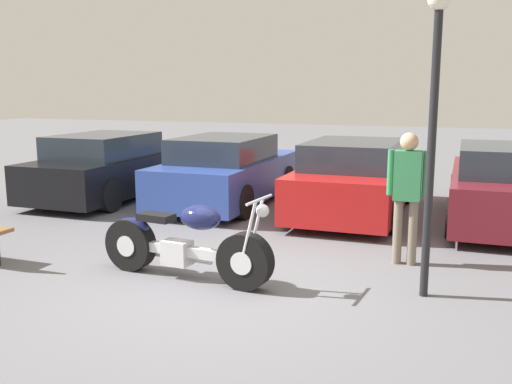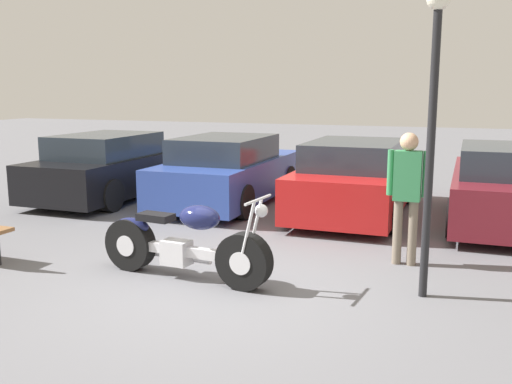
{
  "view_description": "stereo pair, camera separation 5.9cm",
  "coord_description": "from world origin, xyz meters",
  "px_view_note": "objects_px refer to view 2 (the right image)",
  "views": [
    {
      "loc": [
        2.53,
        -5.81,
        2.28
      ],
      "look_at": [
        -0.17,
        1.59,
        0.85
      ],
      "focal_mm": 40.0,
      "sensor_mm": 36.0,
      "label": 1
    },
    {
      "loc": [
        2.59,
        -5.79,
        2.28
      ],
      "look_at": [
        -0.17,
        1.59,
        0.85
      ],
      "focal_mm": 40.0,
      "sensor_mm": 36.0,
      "label": 2
    }
  ],
  "objects_px": {
    "motorcycle": "(183,244)",
    "lamp_post": "(433,100)",
    "parked_car_red": "(355,180)",
    "person_standing": "(407,187)",
    "parked_car_black": "(112,168)",
    "parked_car_blue": "(229,172)",
    "parked_car_maroon": "(508,188)"
  },
  "relations": [
    {
      "from": "parked_car_black",
      "to": "person_standing",
      "type": "xyz_separation_m",
      "value": [
        6.32,
        -2.65,
        0.4
      ]
    },
    {
      "from": "motorcycle",
      "to": "parked_car_blue",
      "type": "height_order",
      "value": "parked_car_blue"
    },
    {
      "from": "parked_car_black",
      "to": "person_standing",
      "type": "height_order",
      "value": "person_standing"
    },
    {
      "from": "motorcycle",
      "to": "lamp_post",
      "type": "bearing_deg",
      "value": 7.96
    },
    {
      "from": "person_standing",
      "to": "parked_car_black",
      "type": "bearing_deg",
      "value": 157.24
    },
    {
      "from": "parked_car_blue",
      "to": "parked_car_red",
      "type": "relative_size",
      "value": 1.0
    },
    {
      "from": "motorcycle",
      "to": "parked_car_black",
      "type": "bearing_deg",
      "value": 132.84
    },
    {
      "from": "parked_car_blue",
      "to": "lamp_post",
      "type": "distance_m",
      "value": 5.96
    },
    {
      "from": "parked_car_maroon",
      "to": "parked_car_black",
      "type": "bearing_deg",
      "value": -178.31
    },
    {
      "from": "parked_car_red",
      "to": "parked_car_black",
      "type": "bearing_deg",
      "value": -177.94
    },
    {
      "from": "person_standing",
      "to": "motorcycle",
      "type": "bearing_deg",
      "value": -148.27
    },
    {
      "from": "parked_car_blue",
      "to": "parked_car_red",
      "type": "bearing_deg",
      "value": -2.3
    },
    {
      "from": "parked_car_maroon",
      "to": "motorcycle",
      "type": "bearing_deg",
      "value": -131.05
    },
    {
      "from": "parked_car_red",
      "to": "person_standing",
      "type": "bearing_deg",
      "value": -67.22
    },
    {
      "from": "motorcycle",
      "to": "parked_car_red",
      "type": "xyz_separation_m",
      "value": [
        1.26,
        4.35,
        0.21
      ]
    },
    {
      "from": "parked_car_red",
      "to": "person_standing",
      "type": "height_order",
      "value": "person_standing"
    },
    {
      "from": "motorcycle",
      "to": "parked_car_red",
      "type": "bearing_deg",
      "value": 73.82
    },
    {
      "from": "parked_car_blue",
      "to": "lamp_post",
      "type": "bearing_deg",
      "value": -44.88
    },
    {
      "from": "motorcycle",
      "to": "parked_car_maroon",
      "type": "xyz_separation_m",
      "value": [
        3.83,
        4.4,
        0.21
      ]
    },
    {
      "from": "lamp_post",
      "to": "parked_car_red",
      "type": "bearing_deg",
      "value": 110.98
    },
    {
      "from": "parked_car_black",
      "to": "parked_car_red",
      "type": "relative_size",
      "value": 1.0
    },
    {
      "from": "motorcycle",
      "to": "lamp_post",
      "type": "height_order",
      "value": "lamp_post"
    },
    {
      "from": "lamp_post",
      "to": "parked_car_maroon",
      "type": "bearing_deg",
      "value": 75.39
    },
    {
      "from": "parked_car_black",
      "to": "lamp_post",
      "type": "bearing_deg",
      "value": -29.61
    },
    {
      "from": "parked_car_maroon",
      "to": "parked_car_red",
      "type": "bearing_deg",
      "value": -179.06
    },
    {
      "from": "motorcycle",
      "to": "lamp_post",
      "type": "distance_m",
      "value": 3.3
    },
    {
      "from": "motorcycle",
      "to": "parked_car_red",
      "type": "distance_m",
      "value": 4.54
    },
    {
      "from": "parked_car_black",
      "to": "parked_car_maroon",
      "type": "relative_size",
      "value": 1.0
    },
    {
      "from": "parked_car_blue",
      "to": "parked_car_maroon",
      "type": "height_order",
      "value": "same"
    },
    {
      "from": "parked_car_black",
      "to": "parked_car_blue",
      "type": "height_order",
      "value": "same"
    },
    {
      "from": "motorcycle",
      "to": "parked_car_red",
      "type": "relative_size",
      "value": 0.55
    },
    {
      "from": "motorcycle",
      "to": "parked_car_blue",
      "type": "relative_size",
      "value": 0.55
    }
  ]
}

